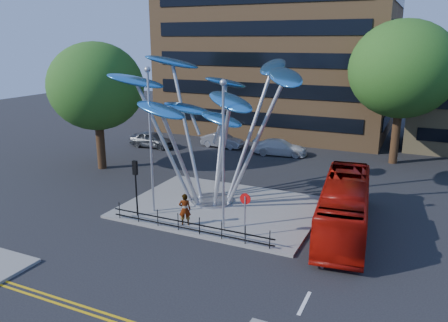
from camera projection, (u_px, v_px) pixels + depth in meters
The scene contains 17 objects.
ground at pixel (190, 251), 22.24m from camera, with size 120.00×120.00×0.00m, color black.
traffic_island at pixel (222, 207), 27.86m from camera, with size 12.00×9.00×0.15m, color slate.
double_yellow_near at pixel (114, 316), 16.99m from camera, with size 40.00×0.12×0.01m, color gold.
double_yellow_far at pixel (109, 321), 16.73m from camera, with size 40.00×0.12×0.01m, color gold.
tree_right at pixel (403, 69), 36.05m from camera, with size 8.80×8.80×12.11m.
tree_left at pixel (96, 87), 34.84m from camera, with size 7.60×7.60×10.32m.
leaf_sculpture at pixel (211, 99), 27.07m from camera, with size 12.72×9.54×9.51m.
street_lamp_left at pixel (150, 129), 25.69m from camera, with size 0.36×0.36×8.80m.
street_lamp_right at pixel (223, 143), 23.29m from camera, with size 0.36×0.36×8.30m.
traffic_light_island at pixel (135, 176), 25.75m from camera, with size 0.28×0.18×3.42m.
no_entry_sign_island at pixel (245, 207), 23.14m from camera, with size 0.60×0.10×2.45m.
pedestrian_railing_front at pixel (189, 225), 23.98m from camera, with size 10.00×0.06×1.00m.
red_bus at pixel (344, 206), 24.32m from camera, with size 2.44×10.43×2.91m, color #9A0E07.
pedestrian at pixel (185, 209), 24.81m from camera, with size 0.69×0.45×1.88m, color gray.
parked_car_left at pixel (152, 139), 43.57m from camera, with size 1.88×4.68×1.59m, color #44484C.
parked_car_mid at pixel (222, 140), 43.56m from camera, with size 1.48×4.25×1.40m, color #93959A.
parked_car_right at pixel (280, 147), 40.68m from camera, with size 2.03×5.00×1.45m, color silver.
Camera 1 is at (10.11, -17.56, 10.39)m, focal length 35.00 mm.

